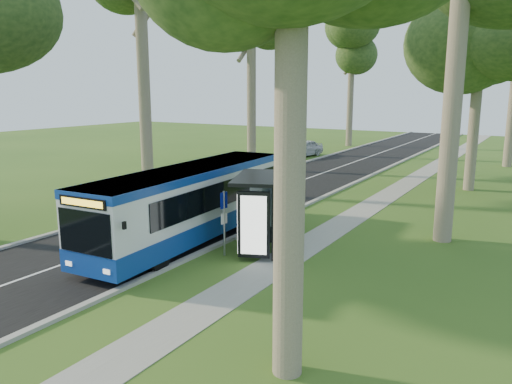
% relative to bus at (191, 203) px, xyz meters
% --- Properties ---
extents(ground, '(120.00, 120.00, 0.00)m').
position_rel_bus_xyz_m(ground, '(1.38, -0.74, -1.57)').
color(ground, '#345A1C').
rests_on(ground, ground).
extents(road, '(7.00, 100.00, 0.02)m').
position_rel_bus_xyz_m(road, '(-2.12, 9.26, -1.56)').
color(road, black).
rests_on(road, ground).
extents(kerb_east, '(0.25, 100.00, 0.12)m').
position_rel_bus_xyz_m(kerb_east, '(1.38, 9.26, -1.51)').
color(kerb_east, '#9E9B93').
rests_on(kerb_east, ground).
extents(kerb_west, '(0.25, 100.00, 0.12)m').
position_rel_bus_xyz_m(kerb_west, '(-5.62, 9.26, -1.51)').
color(kerb_west, '#9E9B93').
rests_on(kerb_west, ground).
extents(centre_line, '(0.12, 100.00, 0.00)m').
position_rel_bus_xyz_m(centre_line, '(-2.12, 9.26, -1.55)').
color(centre_line, white).
rests_on(centre_line, road).
extents(footpath, '(1.50, 100.00, 0.02)m').
position_rel_bus_xyz_m(footpath, '(4.38, 9.26, -1.56)').
color(footpath, gray).
rests_on(footpath, ground).
extents(bus, '(3.04, 11.55, 3.03)m').
position_rel_bus_xyz_m(bus, '(0.00, 0.00, 0.00)').
color(bus, white).
rests_on(bus, ground).
extents(bus_stop_sign, '(0.10, 0.35, 2.46)m').
position_rel_bus_xyz_m(bus_stop_sign, '(2.24, -0.92, -0.03)').
color(bus_stop_sign, gray).
rests_on(bus_stop_sign, ground).
extents(bus_shelter, '(2.94, 3.79, 2.88)m').
position_rel_bus_xyz_m(bus_shelter, '(3.11, 0.02, 0.47)').
color(bus_shelter, black).
rests_on(bus_shelter, ground).
extents(litter_bin, '(0.52, 0.52, 0.91)m').
position_rel_bus_xyz_m(litter_bin, '(3.02, 3.10, -1.11)').
color(litter_bin, black).
rests_on(litter_bin, ground).
extents(car_white, '(2.74, 4.86, 1.56)m').
position_rel_bus_xyz_m(car_white, '(-7.58, 26.39, -0.79)').
color(car_white, silver).
rests_on(car_white, ground).
extents(car_silver, '(2.20, 4.51, 1.42)m').
position_rel_bus_xyz_m(car_silver, '(-7.61, 25.65, -0.86)').
color(car_silver, '#A4A7AC').
rests_on(car_silver, ground).
extents(tree_west_c, '(5.20, 5.20, 15.60)m').
position_rel_bus_xyz_m(tree_west_c, '(-7.62, 17.26, 9.98)').
color(tree_west_c, '#7A6B56').
rests_on(tree_west_c, ground).
extents(tree_west_d, '(5.20, 5.20, 18.39)m').
position_rel_bus_xyz_m(tree_west_d, '(-9.62, 27.26, 12.02)').
color(tree_west_d, '#7A6B56').
rests_on(tree_west_d, ground).
extents(tree_west_e, '(5.20, 5.20, 15.16)m').
position_rel_bus_xyz_m(tree_west_e, '(-7.12, 37.26, 9.66)').
color(tree_west_e, '#7A6B56').
rests_on(tree_west_e, ground).
extents(tree_east_c, '(5.20, 5.20, 13.62)m').
position_rel_bus_xyz_m(tree_east_c, '(8.18, 17.26, 8.54)').
color(tree_east_c, '#7A6B56').
rests_on(tree_east_c, ground).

